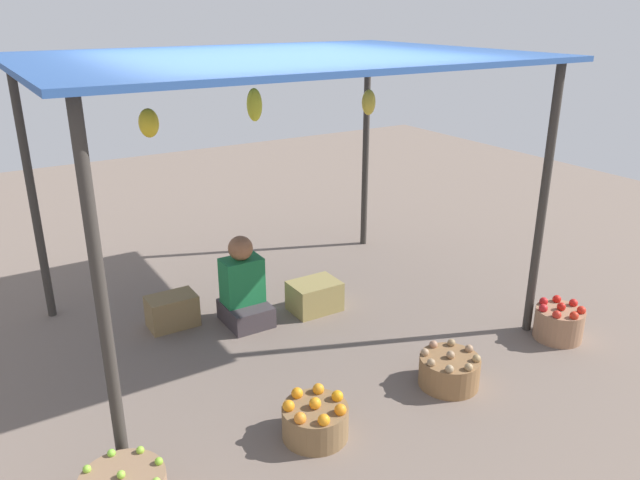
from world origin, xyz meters
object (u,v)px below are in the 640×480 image
basket_oranges (315,420)px  wooden_crate_near_vendor (315,296)px  basket_potatoes (449,370)px  wooden_crate_stacked_rear (172,311)px  vendor_person (244,290)px  basket_red_tomatoes (559,323)px

basket_oranges → wooden_crate_near_vendor: basket_oranges is taller
basket_potatoes → basket_oranges: bearing=179.2°
wooden_crate_near_vendor → wooden_crate_stacked_rear: bearing=162.0°
vendor_person → basket_red_tomatoes: bearing=-37.9°
wooden_crate_near_vendor → vendor_person: bearing=168.1°
vendor_person → basket_red_tomatoes: vendor_person is taller
basket_potatoes → basket_red_tomatoes: bearing=1.5°
basket_oranges → basket_red_tomatoes: bearing=0.4°
wooden_crate_stacked_rear → basket_red_tomatoes: bearing=-35.4°
vendor_person → basket_oranges: size_ratio=1.84×
basket_red_tomatoes → wooden_crate_near_vendor: size_ratio=0.90×
vendor_person → basket_oranges: 1.66m
vendor_person → basket_oranges: (-0.27, -1.63, -0.18)m
basket_oranges → basket_red_tomatoes: basket_red_tomatoes is taller
vendor_person → basket_potatoes: size_ratio=1.80×
basket_oranges → basket_potatoes: (1.12, -0.02, -0.00)m
basket_oranges → basket_potatoes: 1.12m
basket_potatoes → wooden_crate_near_vendor: bearing=98.1°
vendor_person → wooden_crate_stacked_rear: (-0.56, 0.25, -0.16)m
vendor_person → wooden_crate_near_vendor: 0.66m
basket_oranges → wooden_crate_near_vendor: size_ratio=0.98×
basket_oranges → basket_red_tomatoes: size_ratio=1.09×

